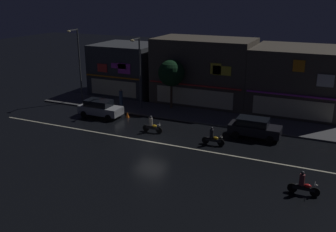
{
  "coord_description": "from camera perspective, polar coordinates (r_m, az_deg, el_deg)",
  "views": [
    {
      "loc": [
        13.01,
        -25.42,
        11.57
      ],
      "look_at": [
        0.56,
        2.27,
        1.63
      ],
      "focal_mm": 39.87,
      "sensor_mm": 36.0,
      "label": 1
    }
  ],
  "objects": [
    {
      "name": "motorcycle_opposite_lane",
      "position": [
        32.65,
        -2.48,
        -1.45
      ],
      "size": [
        1.9,
        0.6,
        1.52
      ],
      "rotation": [
        0.0,
        0.0,
        -0.1
      ],
      "color": "black",
      "rests_on": "ground"
    },
    {
      "name": "motorcycle_following",
      "position": [
        30.14,
        6.85,
        -3.28
      ],
      "size": [
        1.9,
        0.6,
        1.52
      ],
      "rotation": [
        0.0,
        0.0,
        0.11
      ],
      "color": "black",
      "rests_on": "ground"
    },
    {
      "name": "pedestrian_on_sidewalk",
      "position": [
        40.11,
        -7.2,
        2.72
      ],
      "size": [
        0.37,
        0.37,
        1.87
      ],
      "rotation": [
        0.0,
        0.0,
        4.37
      ],
      "color": "#334766",
      "rests_on": "sidewalk_far"
    },
    {
      "name": "parked_car_trailing",
      "position": [
        32.28,
        13.05,
        -1.71
      ],
      "size": [
        4.3,
        1.98,
        1.67
      ],
      "color": "black",
      "rests_on": "ground"
    },
    {
      "name": "street_tree",
      "position": [
        38.46,
        0.52,
        6.58
      ],
      "size": [
        2.74,
        2.74,
        5.12
      ],
      "color": "#473323",
      "rests_on": "sidewalk_far"
    },
    {
      "name": "motorcycle_lead",
      "position": [
        24.25,
        19.96,
        -9.86
      ],
      "size": [
        1.9,
        0.6,
        1.52
      ],
      "rotation": [
        0.0,
        0.0,
        3.15
      ],
      "color": "black",
      "rests_on": "ground"
    },
    {
      "name": "streetlamp_west",
      "position": [
        42.28,
        -13.57,
        8.37
      ],
      "size": [
        0.44,
        1.64,
        7.93
      ],
      "color": "#47494C",
      "rests_on": "sidewalk_far"
    },
    {
      "name": "lane_divider_stripe",
      "position": [
        30.81,
        -2.69,
        -3.93
      ],
      "size": [
        31.2,
        0.16,
        0.01
      ],
      "primitive_type": "cube",
      "color": "beige",
      "rests_on": "ground"
    },
    {
      "name": "sidewalk_far",
      "position": [
        37.62,
        2.78,
        0.31
      ],
      "size": [
        32.84,
        4.21,
        0.14
      ],
      "primitive_type": "cube",
      "color": "#4C4C4F",
      "rests_on": "ground"
    },
    {
      "name": "storefront_left_block",
      "position": [
        45.9,
        -6.19,
        7.22
      ],
      "size": [
        7.4,
        6.93,
        5.93
      ],
      "color": "#383A3F",
      "rests_on": "ground"
    },
    {
      "name": "storefront_right_block",
      "position": [
        40.61,
        19.31,
        5.3
      ],
      "size": [
        9.1,
        8.46,
        6.52
      ],
      "color": "#4C443A",
      "rests_on": "ground"
    },
    {
      "name": "ground_plane",
      "position": [
        30.81,
        -2.69,
        -3.94
      ],
      "size": [
        140.0,
        140.0,
        0.0
      ],
      "primitive_type": "plane",
      "color": "black"
    },
    {
      "name": "traffic_cone",
      "position": [
        36.86,
        -6.22,
        0.18
      ],
      "size": [
        0.36,
        0.36,
        0.55
      ],
      "primitive_type": "cone",
      "color": "orange",
      "rests_on": "ground"
    },
    {
      "name": "parked_car_near_kerb",
      "position": [
        37.43,
        -10.35,
        1.22
      ],
      "size": [
        4.3,
        1.98,
        1.67
      ],
      "rotation": [
        0.0,
        0.0,
        3.14
      ],
      "color": "#9EA0A5",
      "rests_on": "ground"
    },
    {
      "name": "storefront_center_block",
      "position": [
        41.47,
        5.5,
        6.87
      ],
      "size": [
        10.56,
        6.29,
        7.07
      ],
      "color": "#4C443A",
      "rests_on": "ground"
    },
    {
      "name": "streetlamp_mid",
      "position": [
        38.29,
        -4.49,
        7.38
      ],
      "size": [
        0.44,
        1.64,
        7.35
      ],
      "color": "#47494C",
      "rests_on": "sidewalk_far"
    }
  ]
}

